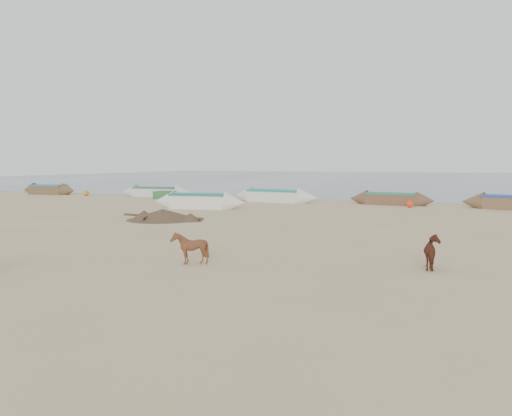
# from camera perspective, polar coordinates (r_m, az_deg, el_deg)

# --- Properties ---
(ground) EXTENTS (140.00, 140.00, 0.00)m
(ground) POSITION_cam_1_polar(r_m,az_deg,el_deg) (16.35, -5.12, -4.67)
(ground) COLOR tan
(ground) RESTS_ON ground
(sea) EXTENTS (160.00, 160.00, 0.00)m
(sea) POSITION_cam_1_polar(r_m,az_deg,el_deg) (96.72, 17.08, 3.30)
(sea) COLOR slate
(sea) RESTS_ON ground
(calf_front) EXTENTS (0.97, 0.90, 0.91)m
(calf_front) POSITION_cam_1_polar(r_m,az_deg,el_deg) (13.93, -7.60, -4.53)
(calf_front) COLOR #592F1C
(calf_front) RESTS_ON ground
(calf_right) EXTENTS (1.10, 1.14, 0.88)m
(calf_right) POSITION_cam_1_polar(r_m,az_deg,el_deg) (13.97, 19.76, -4.82)
(calf_right) COLOR #5C2B1D
(calf_right) RESTS_ON ground
(near_canoe) EXTENTS (5.97, 1.98, 0.92)m
(near_canoe) POSITION_cam_1_polar(r_m,az_deg,el_deg) (30.71, -6.53, 0.79)
(near_canoe) COLOR white
(near_canoe) RESTS_ON ground
(debris_pile) EXTENTS (3.94, 3.94, 0.53)m
(debris_pile) POSITION_cam_1_polar(r_m,az_deg,el_deg) (24.98, -10.61, -0.72)
(debris_pile) COLOR brown
(debris_pile) RESTS_ON ground
(waterline_canoes) EXTENTS (49.05, 5.31, 0.87)m
(waterline_canoes) POSITION_cam_1_polar(r_m,az_deg,el_deg) (36.01, 4.96, 1.37)
(waterline_canoes) COLOR brown
(waterline_canoes) RESTS_ON ground
(beach_clutter) EXTENTS (42.75, 3.59, 0.64)m
(beach_clutter) POSITION_cam_1_polar(r_m,az_deg,el_deg) (34.55, 16.28, 0.83)
(beach_clutter) COLOR #2E6733
(beach_clutter) RESTS_ON ground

